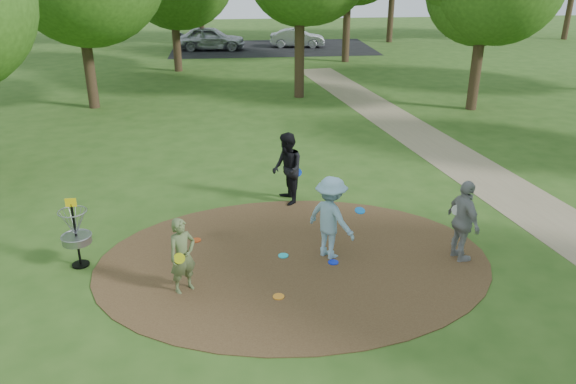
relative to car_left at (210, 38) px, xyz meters
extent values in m
plane|color=#2D5119|center=(2.32, -29.47, -0.80)|extent=(100.00, 100.00, 0.00)
cylinder|color=#47301C|center=(2.32, -29.47, -0.79)|extent=(8.40, 8.40, 0.02)
cube|color=#8C7A5B|center=(8.82, -27.47, -0.79)|extent=(7.55, 39.89, 0.01)
cube|color=black|center=(4.32, 0.53, -0.79)|extent=(14.00, 8.00, 0.01)
imported|color=#57673C|center=(0.07, -30.38, -0.03)|extent=(0.67, 0.62, 1.53)
cylinder|color=yellow|center=(0.03, -30.55, 0.01)|extent=(0.22, 0.06, 0.22)
imported|color=#88B1CA|center=(3.12, -29.35, 0.12)|extent=(1.28, 1.35, 1.84)
cylinder|color=#0D7EED|center=(3.73, -29.37, 0.27)|extent=(0.26, 0.26, 0.08)
imported|color=black|center=(2.50, -26.39, 0.15)|extent=(0.87, 1.03, 1.90)
cylinder|color=blue|center=(2.77, -26.40, 0.04)|extent=(0.22, 0.07, 0.22)
imported|color=gray|center=(5.86, -29.78, 0.10)|extent=(0.62, 1.12, 1.81)
cylinder|color=silver|center=(5.70, -29.74, 0.36)|extent=(0.23, 0.12, 0.22)
cylinder|color=#1CCDE0|center=(2.11, -29.27, -0.77)|extent=(0.22, 0.22, 0.02)
cylinder|color=#0D27E2|center=(3.14, -29.67, -0.77)|extent=(0.22, 0.22, 0.02)
cylinder|color=#B93D12|center=(0.20, -28.34, -0.77)|extent=(0.22, 0.22, 0.02)
imported|color=#A4A8AC|center=(0.00, 0.00, 0.00)|extent=(4.82, 2.24, 1.60)
imported|color=#9B9DA3|center=(6.10, 0.68, -0.17)|extent=(3.98, 1.85, 1.26)
cylinder|color=orange|center=(1.86, -30.84, -0.77)|extent=(0.22, 0.22, 0.02)
cylinder|color=black|center=(-2.18, -29.17, -0.12)|extent=(0.05, 0.05, 1.35)
cylinder|color=black|center=(-2.18, -29.17, -0.78)|extent=(0.36, 0.36, 0.04)
cylinder|color=gray|center=(-2.18, -29.17, -0.18)|extent=(0.60, 0.60, 0.16)
torus|color=gray|center=(-2.18, -29.17, -0.10)|extent=(0.63, 0.63, 0.03)
torus|color=gray|center=(-2.18, -29.17, 0.45)|extent=(0.58, 0.58, 0.02)
cube|color=yellow|center=(-2.18, -29.17, 0.65)|extent=(0.22, 0.02, 0.18)
cylinder|color=#332316|center=(-4.68, -15.47, 1.10)|extent=(0.44, 0.44, 3.80)
cylinder|color=#332316|center=(4.32, -14.47, 1.29)|extent=(0.44, 0.44, 4.18)
cylinder|color=#332316|center=(11.32, -17.47, 1.01)|extent=(0.44, 0.44, 3.61)
cylinder|color=#332316|center=(-1.68, -7.47, 0.91)|extent=(0.44, 0.44, 3.42)
cylinder|color=#332316|center=(8.32, -5.47, 1.39)|extent=(0.44, 0.44, 4.37)
camera|label=1|loc=(1.07, -39.89, 5.24)|focal=35.00mm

